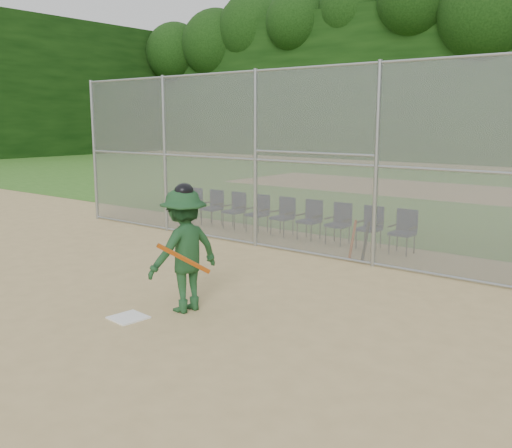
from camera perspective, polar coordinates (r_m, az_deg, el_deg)
The scene contains 16 objects.
ground at distance 8.44m, azimuth -10.77°, elevation -9.77°, with size 100.00×100.00×0.00m, color tan.
grass_strip at distance 24.08m, azimuth 23.63°, elevation 2.62°, with size 100.00×100.00×0.00m, color #356A20.
dirt_patch_far at distance 24.08m, azimuth 23.63°, elevation 2.63°, with size 24.00×24.00×0.00m, color tan.
backstop_fence at distance 11.83m, azimuth 7.60°, elevation 6.33°, with size 16.09×0.09×4.00m.
home_plate at distance 8.72m, azimuth -12.64°, elevation -9.11°, with size 0.48×0.48×0.02m, color white.
batter_at_plate at distance 8.68m, azimuth -7.20°, elevation -2.57°, with size 1.08×1.38×1.97m.
spare_bats at distance 11.99m, azimuth 10.26°, elevation -1.68°, with size 0.36×0.32×0.83m.
chair_0 at distance 16.44m, azimuth -6.54°, elevation 1.88°, with size 0.54×0.52×0.96m, color #0F1738, non-canonical shape.
chair_1 at distance 15.88m, azimuth -4.48°, elevation 1.62°, with size 0.54×0.52×0.96m, color #0F1738, non-canonical shape.
chair_2 at distance 15.35m, azimuth -2.27°, elevation 1.34°, with size 0.54×0.52×0.96m, color #0F1738, non-canonical shape.
chair_3 at distance 14.84m, azimuth 0.09°, elevation 1.04°, with size 0.54×0.52×0.96m, color #0F1738, non-canonical shape.
chair_4 at distance 14.36m, azimuth 2.61°, elevation 0.72°, with size 0.54×0.52×0.96m, color #0F1738, non-canonical shape.
chair_5 at distance 13.91m, azimuth 5.31°, elevation 0.37°, with size 0.54×0.52×0.96m, color #0F1738, non-canonical shape.
chair_6 at distance 13.50m, azimuth 8.17°, elevation 0.00°, with size 0.54×0.52×0.96m, color #0F1738, non-canonical shape.
chair_7 at distance 13.12m, azimuth 11.21°, elevation -0.39°, with size 0.54×0.52×0.96m, color #0F1738, non-canonical shape.
chair_8 at distance 12.78m, azimuth 14.42°, elevation -0.81°, with size 0.54×0.52×0.96m, color #0F1738, non-canonical shape.
Camera 1 is at (6.06, -5.13, 2.88)m, focal length 40.00 mm.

